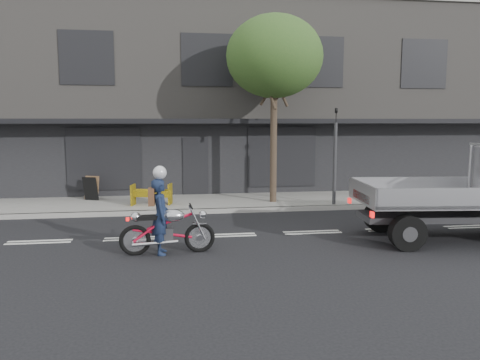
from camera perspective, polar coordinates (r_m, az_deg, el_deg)
name	(u,v)px	position (r m, az deg, el deg)	size (l,w,h in m)	color
ground	(226,235)	(12.68, -1.70, -6.77)	(80.00, 80.00, 0.00)	black
sidewalk	(212,203)	(17.24, -3.49, -2.76)	(32.00, 3.20, 0.15)	gray
kerb	(216,211)	(15.67, -3.00, -3.78)	(32.00, 0.20, 0.15)	gray
building_main	(200,102)	(23.58, -4.92, 9.50)	(26.00, 10.00, 8.00)	slate
street_tree	(274,57)	(16.95, 4.21, 14.72)	(3.40, 3.40, 6.74)	#382B21
traffic_light_pole	(335,162)	(16.60, 11.49, 2.21)	(0.12, 0.12, 3.50)	#2D2D30
motorcycle	(168,229)	(11.01, -8.83, -5.90)	(2.21, 0.64, 1.14)	black
rider	(161,217)	(10.95, -9.65, -4.41)	(0.64, 0.42, 1.76)	#16223D
construction_barrier	(151,195)	(16.38, -10.74, -1.79)	(1.36, 0.54, 0.76)	yellow
sandwich_board	(90,189)	(18.01, -17.76, -1.01)	(0.55, 0.37, 0.87)	black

